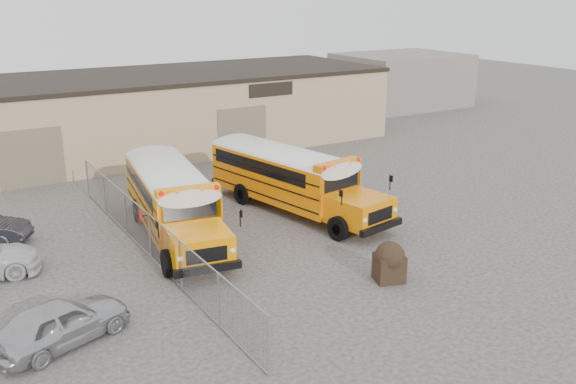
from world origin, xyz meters
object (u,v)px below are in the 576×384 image
tarp_bundle (390,261)px  school_bus_right (212,151)px  school_bus_left (146,161)px  car_silver (61,322)px

tarp_bundle → school_bus_right: bearing=90.7°
school_bus_right → tarp_bundle: 14.14m
school_bus_left → tarp_bundle: (3.79, -13.97, -0.92)m
tarp_bundle → school_bus_left: bearing=105.2°
school_bus_left → tarp_bundle: bearing=-74.8°
school_bus_left → school_bus_right: (3.60, 0.14, 0.02)m
school_bus_right → tarp_bundle: size_ratio=7.08×
school_bus_left → tarp_bundle: size_ratio=6.97×
car_silver → school_bus_right: bearing=-59.4°
tarp_bundle → car_silver: (-10.66, 1.56, -0.06)m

